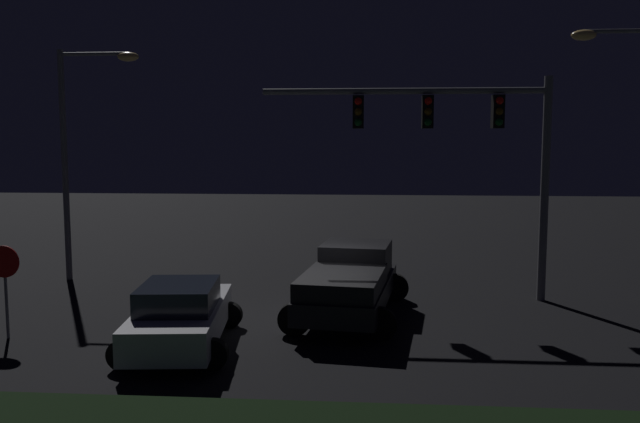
# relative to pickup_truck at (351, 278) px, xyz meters

# --- Properties ---
(ground_plane) EXTENTS (80.00, 80.00, 0.00)m
(ground_plane) POSITION_rel_pickup_truck_xyz_m (-0.71, -0.55, -1.00)
(ground_plane) COLOR black
(pickup_truck) EXTENTS (3.34, 5.61, 1.80)m
(pickup_truck) POSITION_rel_pickup_truck_xyz_m (0.00, 0.00, 0.00)
(pickup_truck) COLOR black
(pickup_truck) RESTS_ON ground_plane
(car_sedan) EXTENTS (2.77, 4.56, 1.51)m
(car_sedan) POSITION_rel_pickup_truck_xyz_m (-3.75, -3.07, -0.26)
(car_sedan) COLOR silver
(car_sedan) RESTS_ON ground_plane
(traffic_signal_gantry) EXTENTS (8.32, 0.56, 6.50)m
(traffic_signal_gantry) POSITION_rel_pickup_truck_xyz_m (3.10, 2.04, 3.90)
(traffic_signal_gantry) COLOR slate
(traffic_signal_gantry) RESTS_ON ground_plane
(street_lamp_left) EXTENTS (2.73, 0.44, 7.63)m
(street_lamp_left) POSITION_rel_pickup_truck_xyz_m (-9.06, 3.81, 3.86)
(street_lamp_left) COLOR slate
(street_lamp_left) RESTS_ON ground_plane
(stop_sign) EXTENTS (0.76, 0.08, 2.23)m
(stop_sign) POSITION_rel_pickup_truck_xyz_m (-8.04, -2.73, 0.56)
(stop_sign) COLOR slate
(stop_sign) RESTS_ON ground_plane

